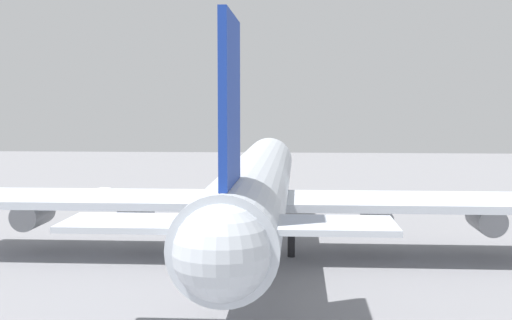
{
  "coord_description": "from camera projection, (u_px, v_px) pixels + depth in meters",
  "views": [
    {
      "loc": [
        -65.14,
        -4.11,
        14.35
      ],
      "look_at": [
        0.0,
        0.0,
        8.8
      ],
      "focal_mm": 47.51,
      "sensor_mm": 36.0,
      "label": 1
    }
  ],
  "objects": [
    {
      "name": "ground_plane",
      "position": [
        256.0,
        249.0,
        66.26
      ],
      "size": [
        258.13,
        258.13,
        0.0
      ],
      "primitive_type": "plane",
      "color": "gray"
    },
    {
      "name": "safety_cone_nose",
      "position": [
        269.0,
        202.0,
        95.1
      ],
      "size": [
        0.54,
        0.54,
        0.77
      ],
      "primitive_type": "cone",
      "color": "orange",
      "rests_on": "ground_plane"
    },
    {
      "name": "pushback_tractor",
      "position": [
        99.0,
        196.0,
        96.78
      ],
      "size": [
        4.77,
        3.3,
        2.02
      ],
      "color": "silver",
      "rests_on": "ground_plane"
    },
    {
      "name": "cargo_airplane",
      "position": [
        256.0,
        188.0,
        65.47
      ],
      "size": [
        64.53,
        58.24,
        19.56
      ],
      "color": "silver",
      "rests_on": "ground_plane"
    }
  ]
}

